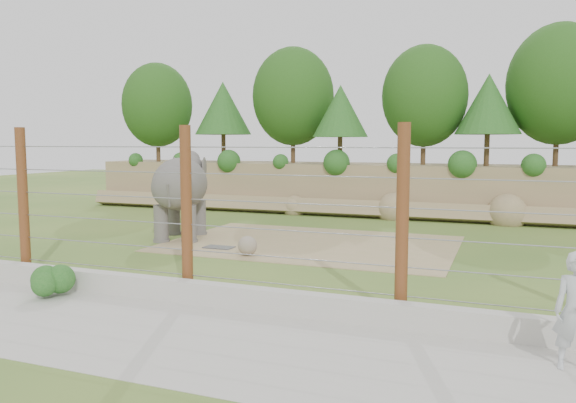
% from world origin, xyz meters
% --- Properties ---
extents(ground, '(90.00, 90.00, 0.00)m').
position_xyz_m(ground, '(0.00, 0.00, 0.00)').
color(ground, '#3E6526').
rests_on(ground, ground).
extents(back_embankment, '(30.00, 5.52, 8.77)m').
position_xyz_m(back_embankment, '(0.59, 12.68, 3.97)').
color(back_embankment, '#877754').
rests_on(back_embankment, ground).
extents(dirt_patch, '(10.00, 7.00, 0.02)m').
position_xyz_m(dirt_patch, '(0.50, 3.00, 0.01)').
color(dirt_patch, '#988A58').
rests_on(dirt_patch, ground).
extents(drain_grate, '(1.00, 0.60, 0.03)m').
position_xyz_m(drain_grate, '(-2.16, 1.05, 0.04)').
color(drain_grate, '#262628').
rests_on(drain_grate, dirt_patch).
extents(elephant, '(2.81, 4.26, 3.18)m').
position_xyz_m(elephant, '(-4.47, 2.33, 1.59)').
color(elephant, '#56524C').
rests_on(elephant, ground).
extents(stone_ball, '(0.62, 0.62, 0.62)m').
position_xyz_m(stone_ball, '(-0.70, 0.24, 0.33)').
color(stone_ball, gray).
rests_on(stone_ball, dirt_patch).
extents(retaining_wall, '(26.00, 0.35, 0.50)m').
position_xyz_m(retaining_wall, '(0.00, -5.00, 0.25)').
color(retaining_wall, '#B2AEA6').
rests_on(retaining_wall, ground).
extents(walkway, '(26.00, 4.00, 0.01)m').
position_xyz_m(walkway, '(0.00, -7.00, 0.01)').
color(walkway, '#B2AEA6').
rests_on(walkway, ground).
extents(barrier_fence, '(20.26, 0.26, 4.00)m').
position_xyz_m(barrier_fence, '(0.00, -4.50, 2.00)').
color(barrier_fence, '#5D3614').
rests_on(barrier_fence, ground).
extents(walkway_shrub, '(0.70, 0.70, 0.70)m').
position_xyz_m(walkway_shrub, '(-2.84, -5.80, 0.36)').
color(walkway_shrub, '#1D561C').
rests_on(walkway_shrub, walkway).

